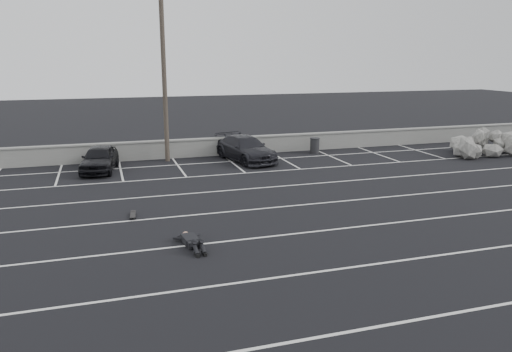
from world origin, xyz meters
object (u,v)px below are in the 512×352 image
object	(u,v)px
trash_bin	(315,145)
person	(190,236)
utility_pole	(164,73)
car_right	(246,149)
riprap_pile	(482,147)
car_left	(99,158)
skateboard	(133,215)

from	to	relation	value
trash_bin	person	distance (m)	16.16
utility_pole	person	xyz separation A→B (m)	(-1.03, -13.03, -4.63)
car_right	riprap_pile	bearing A→B (deg)	-23.02
car_left	person	distance (m)	11.83
trash_bin	skateboard	size ratio (longest dim) A/B	1.23
riprap_pile	utility_pole	bearing A→B (deg)	168.28
car_right	riprap_pile	xyz separation A→B (m)	(13.99, -2.56, -0.20)
riprap_pile	person	world-z (taller)	riprap_pile
utility_pole	trash_bin	bearing A→B (deg)	-1.75
car_right	skateboard	xyz separation A→B (m)	(-6.79, -8.52, -0.62)
car_left	riprap_pile	xyz separation A→B (m)	(21.86, -2.27, -0.17)
riprap_pile	person	size ratio (longest dim) A/B	2.19
skateboard	trash_bin	bearing A→B (deg)	45.16
person	skateboard	size ratio (longest dim) A/B	3.20
skateboard	car_right	bearing A→B (deg)	56.99
utility_pole	skateboard	size ratio (longest dim) A/B	12.66
person	trash_bin	bearing A→B (deg)	45.47
car_right	person	distance (m)	12.94
car_left	car_right	world-z (taller)	car_right
car_right	utility_pole	distance (m)	6.07
utility_pole	person	size ratio (longest dim) A/B	3.96
car_left	trash_bin	size ratio (longest dim) A/B	4.16
utility_pole	trash_bin	world-z (taller)	utility_pole
trash_bin	riprap_pile	world-z (taller)	riprap_pile
skateboard	riprap_pile	bearing A→B (deg)	21.55
riprap_pile	skateboard	world-z (taller)	riprap_pile
utility_pole	riprap_pile	world-z (taller)	utility_pole
person	riprap_pile	bearing A→B (deg)	18.97
trash_bin	skateboard	world-z (taller)	trash_bin
trash_bin	utility_pole	bearing A→B (deg)	178.25
trash_bin	car_right	bearing A→B (deg)	-168.46
trash_bin	skateboard	bearing A→B (deg)	-140.38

